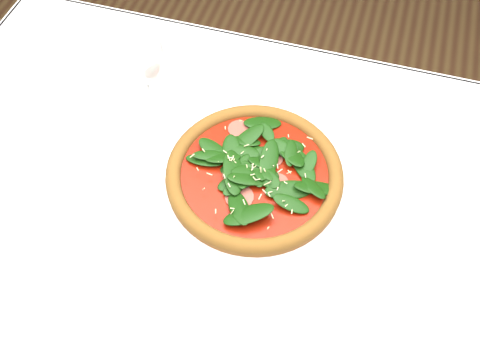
% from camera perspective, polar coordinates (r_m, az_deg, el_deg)
% --- Properties ---
extents(ground, '(6.00, 6.00, 0.00)m').
position_cam_1_polar(ground, '(1.56, -0.42, -17.16)').
color(ground, brown).
rests_on(ground, ground).
extents(dining_table, '(1.21, 0.81, 0.75)m').
position_cam_1_polar(dining_table, '(0.96, -0.65, -5.93)').
color(dining_table, white).
rests_on(dining_table, ground).
extents(plate, '(0.34, 0.34, 0.01)m').
position_cam_1_polar(plate, '(0.89, 1.53, 0.07)').
color(plate, white).
rests_on(plate, dining_table).
extents(pizza, '(0.32, 0.32, 0.04)m').
position_cam_1_polar(pizza, '(0.88, 1.55, 0.78)').
color(pizza, brown).
rests_on(pizza, plate).
extents(wine_glass, '(0.08, 0.08, 0.19)m').
position_cam_1_polar(wine_glass, '(0.91, -10.40, 12.47)').
color(wine_glass, silver).
rests_on(wine_glass, dining_table).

